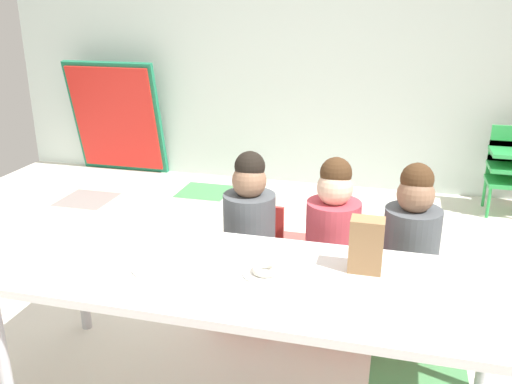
{
  "coord_description": "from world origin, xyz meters",
  "views": [
    {
      "loc": [
        0.71,
        -2.5,
        1.61
      ],
      "look_at": [
        0.16,
        -0.41,
        0.85
      ],
      "focal_mm": 38.24,
      "sensor_mm": 36.0,
      "label": 1
    }
  ],
  "objects": [
    {
      "name": "ground_plane",
      "position": [
        -0.0,
        -0.0,
        -0.01
      ],
      "size": [
        5.86,
        4.65,
        0.02
      ],
      "color": "silver"
    },
    {
      "name": "back_wall",
      "position": [
        0.0,
        2.33,
        1.21
      ],
      "size": [
        5.86,
        0.1,
        2.42
      ],
      "primitive_type": "cube",
      "color": "#B2C1B7",
      "rests_on": "ground_plane"
    },
    {
      "name": "craft_table",
      "position": [
        0.19,
        -0.66,
        0.55
      ],
      "size": [
        2.08,
        0.72,
        0.6
      ],
      "color": "white",
      "rests_on": "ground_plane"
    },
    {
      "name": "seated_child_near_camera",
      "position": [
        0.04,
        -0.08,
        0.55
      ],
      "size": [
        0.33,
        0.33,
        0.92
      ],
      "color": "red",
      "rests_on": "ground_plane"
    },
    {
      "name": "seated_child_middle_seat",
      "position": [
        0.45,
        -0.08,
        0.55
      ],
      "size": [
        0.32,
        0.32,
        0.92
      ],
      "color": "red",
      "rests_on": "ground_plane"
    },
    {
      "name": "seated_child_far_right",
      "position": [
        0.82,
        -0.08,
        0.55
      ],
      "size": [
        0.33,
        0.33,
        0.92
      ],
      "color": "red",
      "rests_on": "ground_plane"
    },
    {
      "name": "kid_chair_green_stack",
      "position": [
        1.59,
        1.95,
        0.4
      ],
      "size": [
        0.32,
        0.3,
        0.68
      ],
      "color": "green",
      "rests_on": "ground_plane"
    },
    {
      "name": "folded_activity_table",
      "position": [
        -1.89,
        2.13,
        0.54
      ],
      "size": [
        0.9,
        0.29,
        1.09
      ],
      "color": "#19724C",
      "rests_on": "ground_plane"
    },
    {
      "name": "paper_bag_brown",
      "position": [
        0.63,
        -0.52,
        0.71
      ],
      "size": [
        0.13,
        0.09,
        0.22
      ],
      "primitive_type": "cube",
      "color": "#9E754C",
      "rests_on": "craft_table"
    },
    {
      "name": "paper_plate_near_edge",
      "position": [
        0.26,
        -0.66,
        0.6
      ],
      "size": [
        0.18,
        0.18,
        0.01
      ],
      "primitive_type": "cylinder",
      "color": "white",
      "rests_on": "craft_table"
    },
    {
      "name": "paper_plate_center_table",
      "position": [
        -0.18,
        -0.72,
        0.6
      ],
      "size": [
        0.18,
        0.18,
        0.01
      ],
      "primitive_type": "cylinder",
      "color": "white",
      "rests_on": "craft_table"
    },
    {
      "name": "donut_powdered_on_plate",
      "position": [
        0.26,
        -0.66,
        0.62
      ],
      "size": [
        0.11,
        0.11,
        0.03
      ],
      "primitive_type": "torus",
      "color": "white",
      "rests_on": "craft_table"
    }
  ]
}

